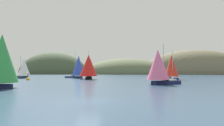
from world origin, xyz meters
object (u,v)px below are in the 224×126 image
at_px(channel_buoy, 28,79).
at_px(sailboat_pink_spinnaker, 159,66).
at_px(sailboat_red_spinnaker, 89,66).
at_px(sailboat_white_mainsail, 23,68).
at_px(sailboat_scarlet_sail, 172,66).
at_px(sailboat_green_sail, 1,60).
at_px(sailboat_blue_spinnaker, 78,66).

bearing_deg(channel_buoy, sailboat_pink_spinnaker, -22.56).
bearing_deg(sailboat_red_spinnaker, sailboat_pink_spinnaker, -48.06).
xyz_separation_m(sailboat_white_mainsail, sailboat_red_spinnaker, (27.81, -8.52, 0.39)).
height_order(sailboat_scarlet_sail, sailboat_green_sail, sailboat_green_sail).
distance_m(sailboat_blue_spinnaker, sailboat_green_sail, 41.74).
bearing_deg(sailboat_green_sail, sailboat_blue_spinnaker, 85.34).
relative_size(sailboat_scarlet_sail, channel_buoy, 3.70).
xyz_separation_m(sailboat_white_mainsail, channel_buoy, (9.63, -14.79, -3.80)).
relative_size(sailboat_pink_spinnaker, sailboat_green_sail, 0.91).
height_order(sailboat_pink_spinnaker, sailboat_blue_spinnaker, sailboat_blue_spinnaker).
xyz_separation_m(sailboat_green_sail, sailboat_red_spinnaker, (9.12, 32.95, -0.41)).
bearing_deg(sailboat_scarlet_sail, sailboat_blue_spinnaker, 167.02).
height_order(sailboat_white_mainsail, sailboat_red_spinnaker, sailboat_red_spinnaker).
height_order(sailboat_scarlet_sail, sailboat_pink_spinnaker, sailboat_scarlet_sail).
bearing_deg(sailboat_scarlet_sail, sailboat_green_sail, -137.92).
relative_size(sailboat_blue_spinnaker, channel_buoy, 3.93).
bearing_deg(channel_buoy, sailboat_white_mainsail, 123.08).
distance_m(sailboat_blue_spinnaker, sailboat_red_spinnaker, 10.38).
distance_m(sailboat_white_mainsail, channel_buoy, 18.05).
bearing_deg(channel_buoy, sailboat_blue_spinnaker, 50.17).
relative_size(sailboat_white_mainsail, sailboat_scarlet_sail, 0.91).
relative_size(sailboat_pink_spinnaker, sailboat_blue_spinnaker, 0.87).
distance_m(sailboat_white_mainsail, sailboat_green_sail, 45.49).
height_order(sailboat_pink_spinnaker, sailboat_green_sail, sailboat_green_sail).
distance_m(sailboat_scarlet_sail, sailboat_red_spinnaker, 28.29).
relative_size(sailboat_blue_spinnaker, sailboat_red_spinnaker, 1.04).
bearing_deg(sailboat_blue_spinnaker, sailboat_white_mainsail, -179.66).
bearing_deg(sailboat_blue_spinnaker, sailboat_scarlet_sail, -12.98).
xyz_separation_m(sailboat_scarlet_sail, channel_buoy, (-46.45, -7.08, -4.05)).
distance_m(sailboat_white_mainsail, sailboat_pink_spinnaker, 56.59).
bearing_deg(sailboat_white_mainsail, sailboat_blue_spinnaker, 0.34).
xyz_separation_m(sailboat_red_spinnaker, channel_buoy, (-18.17, -6.27, -4.20)).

